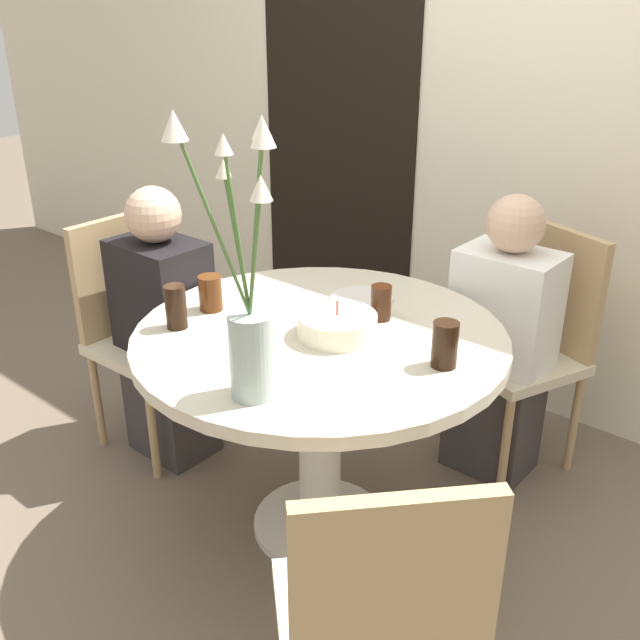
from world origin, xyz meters
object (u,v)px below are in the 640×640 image
object	(u,v)px
chair_far_back	(138,321)
birthday_cake	(337,325)
drink_glass_4	(263,345)
person_guest	(165,336)
chair_right_flank	(379,625)
drink_glass_1	(381,303)
drink_glass_3	(210,293)
person_boy	(501,349)
flower_vase	(248,313)
drink_glass_2	(176,307)
drink_glass_0	(445,344)
side_plate	(362,298)
chair_near_front	(534,336)

from	to	relation	value
chair_far_back	birthday_cake	size ratio (longest dim) A/B	3.84
drink_glass_4	person_guest	world-z (taller)	person_guest
chair_right_flank	drink_glass_1	xyz separation A→B (m)	(-0.59, 0.81, 0.28)
drink_glass_3	person_boy	world-z (taller)	person_boy
birthday_cake	person_guest	bearing A→B (deg)	-177.85
drink_glass_4	chair_far_back	bearing A→B (deg)	166.10
flower_vase	person_guest	world-z (taller)	flower_vase
flower_vase	person_boy	bearing A→B (deg)	82.01
chair_far_back	drink_glass_2	size ratio (longest dim) A/B	6.69
flower_vase	drink_glass_3	bearing A→B (deg)	148.14
drink_glass_0	drink_glass_3	size ratio (longest dim) A/B	1.13
chair_right_flank	drink_glass_0	world-z (taller)	chair_right_flank
side_plate	drink_glass_4	bearing A→B (deg)	-83.60
flower_vase	person_guest	xyz separation A→B (m)	(-0.87, 0.39, -0.47)
chair_right_flank	drink_glass_3	size ratio (longest dim) A/B	7.95
birthday_cake	flower_vase	world-z (taller)	flower_vase
drink_glass_2	person_guest	xyz separation A→B (m)	(-0.39, 0.24, -0.31)
birthday_cake	drink_glass_1	xyz separation A→B (m)	(0.03, 0.19, 0.02)
person_boy	person_guest	distance (m)	1.25
flower_vase	person_boy	size ratio (longest dim) A/B	0.67
drink_glass_0	drink_glass_1	distance (m)	0.35
drink_glass_3	person_guest	size ratio (longest dim) A/B	0.11
chair_far_back	person_boy	distance (m)	1.39
chair_far_back	person_guest	xyz separation A→B (m)	(0.16, 0.00, -0.01)
chair_near_front	drink_glass_4	size ratio (longest dim) A/B	8.85
chair_right_flank	drink_glass_4	distance (m)	0.81
chair_right_flank	side_plate	bearing A→B (deg)	-98.62
drink_glass_4	drink_glass_2	bearing A→B (deg)	-178.63
birthday_cake	person_guest	world-z (taller)	person_guest
birthday_cake	drink_glass_1	size ratio (longest dim) A/B	2.14
chair_far_back	birthday_cake	bearing A→B (deg)	-89.37
side_plate	drink_glass_0	distance (m)	0.51
drink_glass_1	drink_glass_4	bearing A→B (deg)	-100.14
chair_far_back	chair_near_front	bearing A→B (deg)	-56.31
chair_near_front	chair_right_flank	xyz separation A→B (m)	(0.34, -1.46, 0.00)
drink_glass_4	drink_glass_1	bearing A→B (deg)	79.86
chair_near_front	birthday_cake	world-z (taller)	chair_near_front
drink_glass_1	drink_glass_2	distance (m)	0.63
side_plate	drink_glass_0	size ratio (longest dim) A/B	1.61
flower_vase	drink_glass_3	xyz separation A→B (m)	(-0.50, 0.31, -0.18)
drink_glass_0	birthday_cake	bearing A→B (deg)	-173.06
side_plate	drink_glass_0	xyz separation A→B (m)	(0.46, -0.23, 0.06)
drink_glass_2	person_guest	distance (m)	0.55
birthday_cake	drink_glass_2	size ratio (longest dim) A/B	1.74
chair_near_front	drink_glass_3	bearing A→B (deg)	-105.70
flower_vase	drink_glass_2	size ratio (longest dim) A/B	5.29
side_plate	person_guest	bearing A→B (deg)	-156.45
chair_right_flank	drink_glass_4	bearing A→B (deg)	-76.25
side_plate	drink_glass_1	distance (m)	0.17
drink_glass_0	drink_glass_4	xyz separation A→B (m)	(-0.40, -0.30, -0.01)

